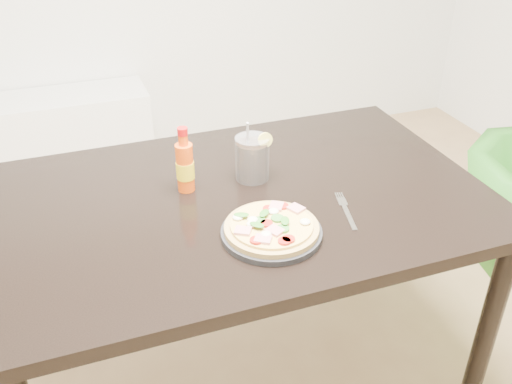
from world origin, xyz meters
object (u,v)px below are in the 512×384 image
object	(u,v)px
pizza	(271,226)
cola_cup	(252,159)
dining_table	(242,219)
fork	(346,210)
hot_sauce_bottle	(185,166)
plate	(271,233)
media_console	(17,146)

from	to	relation	value
pizza	cola_cup	bearing A→B (deg)	79.47
dining_table	fork	distance (m)	0.31
pizza	fork	distance (m)	0.24
hot_sauce_bottle	pizza	bearing A→B (deg)	-63.59
dining_table	fork	world-z (taller)	fork
dining_table	plate	world-z (taller)	plate
hot_sauce_bottle	fork	distance (m)	0.47
fork	hot_sauce_bottle	bearing A→B (deg)	159.62
hot_sauce_bottle	media_console	world-z (taller)	hot_sauce_bottle
plate	media_console	xyz separation A→B (m)	(-0.71, 1.86, -0.51)
dining_table	pizza	size ratio (longest dim) A/B	5.76
media_console	plate	bearing A→B (deg)	-69.02
fork	media_console	size ratio (longest dim) A/B	0.13
dining_table	fork	xyz separation A→B (m)	(0.24, -0.17, 0.09)
hot_sauce_bottle	media_console	distance (m)	1.76
pizza	media_console	size ratio (longest dim) A/B	0.17
hot_sauce_bottle	cola_cup	bearing A→B (deg)	0.02
dining_table	hot_sauce_bottle	size ratio (longest dim) A/B	7.11
plate	media_console	size ratio (longest dim) A/B	0.19
pizza	dining_table	bearing A→B (deg)	92.11
plate	cola_cup	xyz separation A→B (m)	(0.05, 0.30, 0.06)
dining_table	pizza	world-z (taller)	pizza
plate	media_console	world-z (taller)	plate
pizza	media_console	bearing A→B (deg)	110.96
plate	dining_table	bearing A→B (deg)	92.35
dining_table	media_console	bearing A→B (deg)	113.15
dining_table	media_console	xyz separation A→B (m)	(-0.70, 1.65, -0.42)
pizza	fork	bearing A→B (deg)	9.58
plate	hot_sauce_bottle	xyz separation A→B (m)	(-0.15, 0.30, 0.07)
cola_cup	media_console	world-z (taller)	cola_cup
media_console	fork	bearing A→B (deg)	-62.49
fork	dining_table	bearing A→B (deg)	158.28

